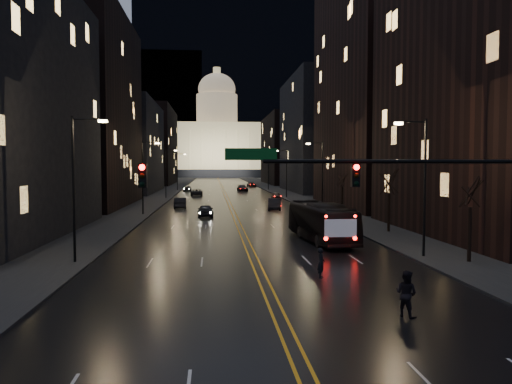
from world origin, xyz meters
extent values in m
plane|color=black|center=(0.00, 0.00, 0.00)|extent=(900.00, 900.00, 0.00)
cube|color=black|center=(0.00, 130.00, 0.01)|extent=(20.00, 320.00, 0.02)
cube|color=black|center=(-14.00, 130.00, 0.08)|extent=(8.00, 320.00, 0.16)
cube|color=black|center=(14.00, 130.00, 0.08)|extent=(8.00, 320.00, 0.16)
cube|color=orange|center=(0.00, 130.00, 0.03)|extent=(0.62, 320.00, 0.01)
cube|color=black|center=(-21.00, 54.00, 14.00)|extent=(12.00, 30.00, 28.00)
cube|color=black|center=(-21.00, 92.00, 10.00)|extent=(12.00, 34.00, 20.00)
cube|color=black|center=(-21.00, 140.00, 12.00)|extent=(12.00, 40.00, 24.00)
cube|color=black|center=(21.00, 20.00, 12.00)|extent=(12.00, 26.00, 24.00)
cube|color=black|center=(21.00, 50.00, 19.00)|extent=(12.00, 30.00, 38.00)
cube|color=black|center=(21.00, 92.00, 13.00)|extent=(12.00, 34.00, 26.00)
cube|color=black|center=(21.00, 140.00, 11.00)|extent=(12.00, 40.00, 22.00)
cube|color=black|center=(40.00, 380.00, 65.00)|extent=(520.00, 60.00, 130.00)
cube|color=black|center=(0.00, 250.00, 2.00)|extent=(90.00, 50.00, 4.00)
cube|color=#E8CE86|center=(0.00, 250.00, 16.00)|extent=(80.00, 36.00, 24.00)
cylinder|color=#D3B588|center=(0.00, 250.00, 36.00)|extent=(22.00, 22.00, 16.00)
ellipsoid|color=#D3B588|center=(0.00, 250.00, 47.00)|extent=(20.00, 20.00, 17.00)
cylinder|color=#E8CE86|center=(0.00, 250.00, 55.50)|extent=(4.00, 4.00, 6.00)
cylinder|color=black|center=(5.50, 0.00, 6.20)|extent=(12.00, 0.18, 0.18)
cube|color=black|center=(-5.50, 0.00, 5.60)|extent=(0.35, 0.30, 1.00)
cube|color=black|center=(3.50, 0.00, 5.60)|extent=(0.35, 0.30, 1.00)
sphere|color=#FF0705|center=(-5.50, -0.18, 5.95)|extent=(0.24, 0.24, 0.24)
sphere|color=#FF0705|center=(3.50, -0.18, 5.95)|extent=(0.24, 0.24, 0.24)
cube|color=#053F14|center=(-1.00, 0.00, 6.50)|extent=(2.20, 0.06, 0.50)
cylinder|color=black|center=(11.00, 10.00, 4.50)|extent=(0.16, 0.16, 9.00)
cylinder|color=black|center=(10.10, 10.00, 8.80)|extent=(1.80, 0.10, 0.10)
cube|color=#EEC78E|center=(9.20, 10.00, 8.70)|extent=(0.50, 0.25, 0.15)
cylinder|color=black|center=(-11.00, 10.00, 4.50)|extent=(0.16, 0.16, 9.00)
cylinder|color=black|center=(-10.10, 10.00, 8.80)|extent=(1.80, 0.10, 0.10)
cube|color=#EEC78E|center=(-9.20, 10.00, 8.70)|extent=(0.50, 0.25, 0.15)
cylinder|color=black|center=(11.00, 40.00, 4.50)|extent=(0.16, 0.16, 9.00)
cylinder|color=black|center=(10.10, 40.00, 8.80)|extent=(1.80, 0.10, 0.10)
cube|color=#EEC78E|center=(9.20, 40.00, 8.70)|extent=(0.50, 0.25, 0.15)
cylinder|color=black|center=(-11.00, 40.00, 4.50)|extent=(0.16, 0.16, 9.00)
cylinder|color=black|center=(-10.10, 40.00, 8.80)|extent=(1.80, 0.10, 0.10)
cube|color=#EEC78E|center=(-9.20, 40.00, 8.70)|extent=(0.50, 0.25, 0.15)
cylinder|color=black|center=(11.00, 70.00, 4.50)|extent=(0.16, 0.16, 9.00)
cylinder|color=black|center=(10.10, 70.00, 8.80)|extent=(1.80, 0.10, 0.10)
cube|color=#EEC78E|center=(9.20, 70.00, 8.70)|extent=(0.50, 0.25, 0.15)
cylinder|color=black|center=(-11.00, 70.00, 4.50)|extent=(0.16, 0.16, 9.00)
cylinder|color=black|center=(-10.10, 70.00, 8.80)|extent=(1.80, 0.10, 0.10)
cube|color=#EEC78E|center=(-9.20, 70.00, 8.70)|extent=(0.50, 0.25, 0.15)
cylinder|color=black|center=(11.00, 100.00, 4.50)|extent=(0.16, 0.16, 9.00)
cylinder|color=black|center=(10.10, 100.00, 8.80)|extent=(1.80, 0.10, 0.10)
cube|color=#EEC78E|center=(9.20, 100.00, 8.70)|extent=(0.50, 0.25, 0.15)
cylinder|color=black|center=(-11.00, 100.00, 4.50)|extent=(0.16, 0.16, 9.00)
cylinder|color=black|center=(-10.10, 100.00, 8.80)|extent=(1.80, 0.10, 0.10)
cube|color=#EEC78E|center=(-9.20, 100.00, 8.70)|extent=(0.50, 0.25, 0.15)
cylinder|color=black|center=(13.00, 8.00, 1.75)|extent=(0.24, 0.24, 3.50)
cylinder|color=black|center=(13.00, 22.00, 1.75)|extent=(0.24, 0.24, 3.50)
cylinder|color=black|center=(13.00, 38.00, 1.75)|extent=(0.24, 0.24, 3.50)
imported|color=black|center=(5.98, 17.84, 1.53)|extent=(3.59, 11.19, 3.06)
imported|color=black|center=(-3.45, 37.23, 0.76)|extent=(1.95, 4.53, 1.52)
imported|color=black|center=(-7.11, 49.24, 0.77)|extent=(1.81, 4.76, 1.55)
imported|color=black|center=(-5.74, 78.63, 0.70)|extent=(2.40, 5.06, 1.39)
imported|color=black|center=(-8.50, 95.67, 0.68)|extent=(2.29, 4.81, 1.35)
imported|color=black|center=(5.72, 45.57, 0.80)|extent=(2.29, 5.03, 1.60)
imported|color=black|center=(8.50, 65.47, 0.70)|extent=(1.87, 4.19, 1.40)
imported|color=black|center=(4.34, 94.65, 0.74)|extent=(2.58, 5.30, 1.49)
imported|color=black|center=(8.39, 118.83, 0.63)|extent=(2.56, 4.71, 1.25)
imported|color=black|center=(3.14, 5.00, 0.82)|extent=(0.55, 0.69, 1.63)
imported|color=black|center=(5.03, -2.00, 0.94)|extent=(0.95, 1.02, 1.87)
camera|label=1|loc=(-2.62, -20.96, 6.03)|focal=35.00mm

